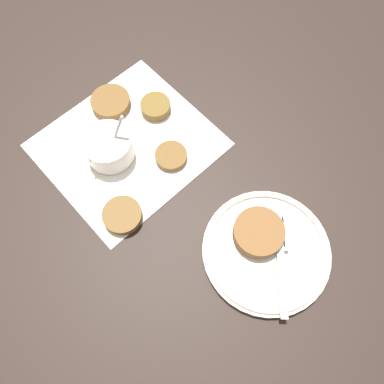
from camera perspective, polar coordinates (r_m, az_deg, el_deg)
The scene contains 10 objects.
ground_plane at distance 0.73m, azimuth -8.44°, elevation 6.15°, with size 4.00×4.00×0.00m, color black.
napkin at distance 0.74m, azimuth -9.97°, elevation 6.95°, with size 0.35×0.33×0.00m.
sauce_bowl at distance 0.71m, azimuth -12.55°, elevation 6.53°, with size 0.10×0.09×0.10m.
fritter_0 at distance 0.77m, azimuth -5.57°, elevation 12.84°, with size 0.06×0.06×0.02m.
fritter_1 at distance 0.67m, azimuth -10.57°, elevation -3.50°, with size 0.07×0.07×0.02m.
fritter_2 at distance 0.71m, azimuth -3.21°, elevation 5.51°, with size 0.06×0.06×0.01m.
fritter_3 at distance 0.79m, azimuth -12.28°, elevation 13.25°, with size 0.08×0.08×0.02m.
serving_plate at distance 0.66m, azimuth 11.27°, elevation -8.78°, with size 0.22×0.22×0.02m.
fritter_on_plate at distance 0.64m, azimuth 9.99°, elevation -6.21°, with size 0.09×0.09×0.02m.
fork at distance 0.65m, azimuth 13.30°, elevation -8.85°, with size 0.15×0.12×0.00m.
Camera 1 is at (0.21, 0.30, 0.64)m, focal length 35.00 mm.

